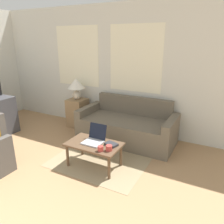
% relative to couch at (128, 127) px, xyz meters
% --- Properties ---
extents(wall_back, '(6.59, 0.06, 2.60)m').
position_rel_couch_xyz_m(wall_back, '(-0.67, 0.45, 1.04)').
color(wall_back, silver).
rests_on(wall_back, ground_plane).
extents(rug, '(1.51, 1.89, 0.01)m').
position_rel_couch_xyz_m(rug, '(-0.07, -0.60, -0.26)').
color(rug, '#9E8966').
rests_on(rug, ground_plane).
extents(couch, '(1.86, 0.86, 0.82)m').
position_rel_couch_xyz_m(couch, '(0.00, 0.00, 0.00)').
color(couch, '#665B4C').
rests_on(couch, ground_plane).
extents(side_table, '(0.39, 0.39, 0.63)m').
position_rel_couch_xyz_m(side_table, '(-1.32, 0.15, 0.05)').
color(side_table, '#937551').
rests_on(side_table, ground_plane).
extents(table_lamp, '(0.39, 0.39, 0.47)m').
position_rel_couch_xyz_m(table_lamp, '(-1.32, 0.15, 0.68)').
color(table_lamp, beige).
rests_on(table_lamp, side_table).
extents(coffee_table, '(0.84, 0.49, 0.39)m').
position_rel_couch_xyz_m(coffee_table, '(-0.07, -1.13, 0.07)').
color(coffee_table, brown).
rests_on(coffee_table, ground_plane).
extents(laptop, '(0.30, 0.32, 0.26)m').
position_rel_couch_xyz_m(laptop, '(-0.09, -1.07, 0.18)').
color(laptop, '#B7B7BC').
rests_on(laptop, coffee_table).
extents(cup_navy, '(0.08, 0.08, 0.08)m').
position_rel_couch_xyz_m(cup_navy, '(0.14, -1.29, 0.16)').
color(cup_navy, '#B23D38').
rests_on(cup_navy, coffee_table).
extents(cup_yellow, '(0.09, 0.09, 0.08)m').
position_rel_couch_xyz_m(cup_yellow, '(0.24, -1.22, 0.16)').
color(cup_yellow, '#B23D38').
rests_on(cup_yellow, coffee_table).
extents(book_red, '(0.21, 0.17, 0.04)m').
position_rel_couch_xyz_m(book_red, '(0.20, -1.06, 0.14)').
color(book_red, '#2D2D33').
rests_on(book_red, coffee_table).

